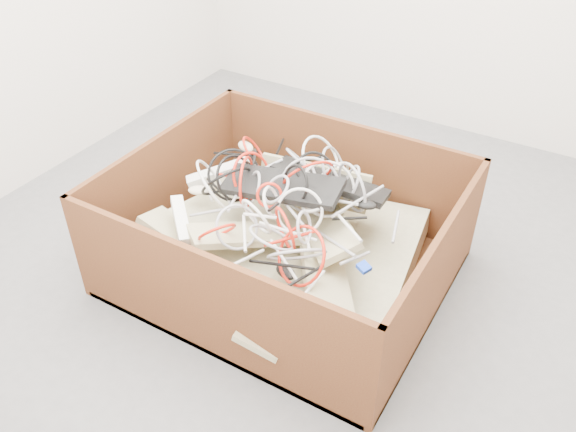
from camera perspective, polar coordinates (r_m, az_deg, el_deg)
The scene contains 8 objects.
ground at distance 2.83m, azimuth 0.48°, elevation -2.65°, with size 3.00×3.00×0.00m, color #59585B.
cardboard_box at distance 2.61m, azimuth -0.61°, elevation -3.13°, with size 1.33×1.10×0.53m.
keyboard_pile at distance 2.48m, azimuth 0.16°, elevation -0.95°, with size 1.08×0.96×0.43m.
mice_scatter at distance 2.45m, azimuth -1.25°, elevation 0.37°, with size 0.81×0.82×0.20m.
power_strip_left at distance 2.72m, azimuth -6.70°, elevation 4.11°, with size 0.28×0.05×0.04m, color white.
power_strip_right at distance 2.46m, azimuth -10.13°, elevation -0.33°, with size 0.25×0.05×0.04m, color white.
vga_plug at distance 2.20m, azimuth 7.21°, elevation -4.85°, with size 0.04×0.04×0.02m, color #0D34C8.
cable_tangle at distance 2.45m, azimuth -0.43°, elevation 2.37°, with size 1.14×0.97×0.40m.
Camera 1 is at (1.10, -1.90, 1.80)m, focal length 37.49 mm.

